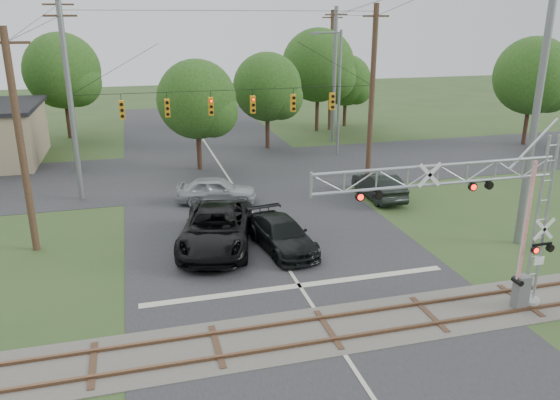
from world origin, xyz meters
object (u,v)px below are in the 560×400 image
object	(u,v)px
crossing_gantry	(478,212)
streetlight	(337,87)
traffic_signal_span	(246,100)
car_dark	(282,235)
pickup_black	(216,229)
sedan_silver	(217,190)

from	to	relation	value
crossing_gantry	streetlight	world-z (taller)	streetlight
traffic_signal_span	car_dark	bearing A→B (deg)	-93.08
traffic_signal_span	pickup_black	size ratio (longest dim) A/B	2.77
traffic_signal_span	sedan_silver	size ratio (longest dim) A/B	4.09
crossing_gantry	car_dark	world-z (taller)	crossing_gantry
traffic_signal_span	pickup_black	xyz separation A→B (m)	(-3.57, -9.54, -4.71)
car_dark	streetlight	size ratio (longest dim) A/B	0.53
traffic_signal_span	car_dark	xyz separation A→B (m)	(-0.57, -10.61, -4.93)
traffic_signal_span	streetlight	bearing A→B (deg)	37.90
crossing_gantry	car_dark	distance (m)	9.80
traffic_signal_span	sedan_silver	world-z (taller)	traffic_signal_span
pickup_black	streetlight	bearing A→B (deg)	67.80
pickup_black	sedan_silver	size ratio (longest dim) A/B	1.48
crossing_gantry	car_dark	xyz separation A→B (m)	(-4.98, 7.74, -3.36)
pickup_black	crossing_gantry	bearing A→B (deg)	-33.08
pickup_black	sedan_silver	world-z (taller)	pickup_black
crossing_gantry	sedan_silver	xyz separation A→B (m)	(-6.92, 15.44, -3.31)
pickup_black	car_dark	size ratio (longest dim) A/B	1.35
crossing_gantry	traffic_signal_span	xyz separation A→B (m)	(-4.41, 18.36, 1.57)
car_dark	sedan_silver	size ratio (longest dim) A/B	1.10
crossing_gantry	car_dark	bearing A→B (deg)	122.75
car_dark	sedan_silver	world-z (taller)	sedan_silver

